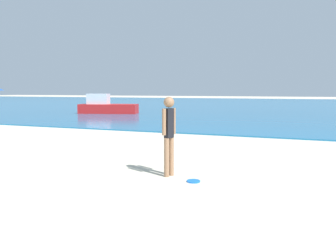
% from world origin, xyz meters
% --- Properties ---
extents(water, '(160.00, 60.00, 0.06)m').
position_xyz_m(water, '(0.00, 41.78, 0.03)').
color(water, '#1E6B9E').
rests_on(water, ground).
extents(person_standing, '(0.23, 0.37, 1.70)m').
position_xyz_m(person_standing, '(0.89, 5.27, 0.96)').
color(person_standing, '#936B4C').
rests_on(person_standing, ground).
extents(frisbee, '(0.27, 0.27, 0.03)m').
position_xyz_m(frisbee, '(1.51, 5.02, 0.01)').
color(frisbee, blue).
rests_on(frisbee, ground).
extents(boat_near, '(4.67, 2.48, 1.51)m').
position_xyz_m(boat_near, '(-10.06, 20.64, 0.58)').
color(boat_near, red).
rests_on(boat_near, water).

